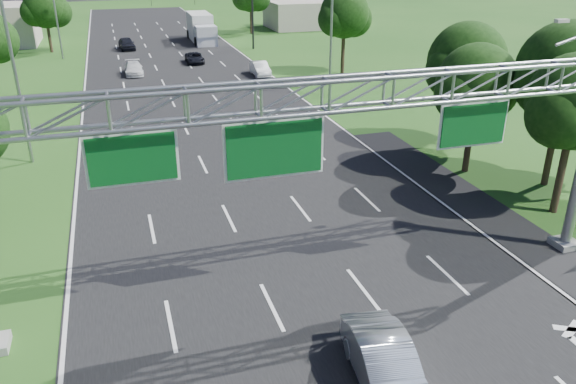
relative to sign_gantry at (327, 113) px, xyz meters
name	(u,v)px	position (x,y,z in m)	size (l,w,h in m)	color
ground	(221,144)	(-0.33, 18.00, -6.89)	(220.00, 220.00, 0.00)	#204D17
road	(221,144)	(-0.33, 18.00, -6.89)	(18.00, 180.00, 0.02)	black
road_flare	(509,230)	(9.87, 2.00, -6.89)	(3.00, 30.00, 0.02)	black
sign_gantry	(327,113)	(0.00, 0.00, 0.00)	(23.50, 1.00, 9.56)	gray
traffic_signal	(224,7)	(7.15, 53.00, -1.72)	(12.21, 0.24, 7.00)	black
streetlight_l_near	(18,69)	(-11.63, 18.00, -1.31)	(2.97, 0.22, 10.16)	gray
streetlight_l_far	(57,8)	(-11.63, 53.00, -1.31)	(2.97, 0.22, 10.16)	gray
streetlight_r_mid	(329,29)	(10.97, 28.00, -1.31)	(2.97, 0.22, 10.16)	gray
tree_cluster_right	(536,84)	(14.47, 7.19, -1.58)	(9.91, 14.60, 8.68)	#2D2116
tree_verge_lc	(46,9)	(-13.25, 58.04, -1.92)	(5.76, 4.80, 7.62)	#2D2116
tree_verge_rd	(345,16)	(15.75, 36.04, -1.26)	(5.76, 4.80, 8.28)	#2D2116
building_right	(307,14)	(23.67, 70.00, -4.89)	(12.00, 9.00, 4.00)	#B0A293
silver_sedan	(385,366)	(-0.04, -5.27, -6.14)	(1.58, 4.54, 1.50)	#A3A9AE
car_queue_a	(134,68)	(-4.52, 41.77, -6.27)	(1.73, 4.26, 1.24)	white
car_queue_b	(195,58)	(2.23, 45.93, -6.33)	(1.86, 4.03, 1.12)	black
car_queue_c	(127,44)	(-4.48, 57.26, -6.16)	(1.73, 4.29, 1.46)	black
car_queue_d	(260,69)	(7.49, 37.57, -6.21)	(1.44, 4.12, 1.36)	silver
box_truck	(201,28)	(5.46, 60.89, -5.17)	(2.91, 9.53, 3.60)	silver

